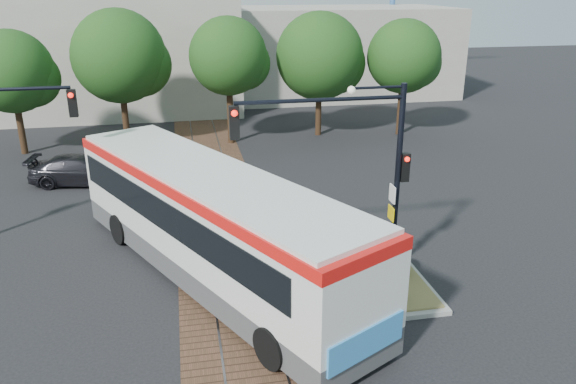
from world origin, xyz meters
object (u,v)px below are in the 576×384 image
at_px(city_bus, 210,219).
at_px(parked_car, 81,170).
at_px(traffic_island, 384,265).
at_px(signal_pole_main, 361,153).

relative_size(city_bus, parked_car, 2.80).
bearing_deg(parked_car, traffic_island, -127.25).
bearing_deg(traffic_island, signal_pole_main, 174.64).
bearing_deg(signal_pole_main, parked_car, 132.23).
distance_m(signal_pole_main, parked_car, 15.24).
bearing_deg(signal_pole_main, traffic_island, -5.36).
height_order(city_bus, parked_car, city_bus).
distance_m(traffic_island, signal_pole_main, 3.95).
height_order(signal_pole_main, parked_car, signal_pole_main).
xyz_separation_m(traffic_island, parked_car, (-10.93, 11.08, 0.35)).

